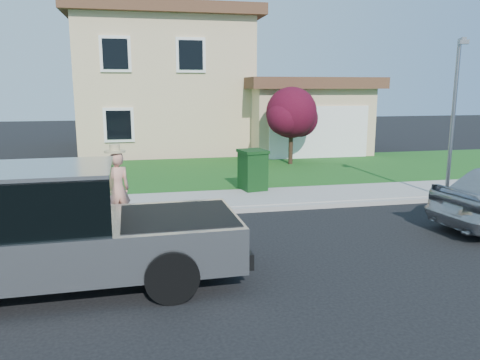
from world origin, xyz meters
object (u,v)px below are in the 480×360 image
trash_bin (253,169)px  street_lamp (454,112)px  pickup_truck (53,233)px  woman (117,188)px  ornamental_tree (292,115)px

trash_bin → street_lamp: (5.12, -2.19, 1.79)m
pickup_truck → trash_bin: 7.59m
pickup_truck → woman: (0.84, 3.35, -0.01)m
street_lamp → ornamental_tree: bearing=132.0°
woman → ornamental_tree: 9.95m
pickup_truck → woman: size_ratio=3.16×
ornamental_tree → street_lamp: bearing=-71.2°
pickup_truck → ornamental_tree: 13.08m
ornamental_tree → street_lamp: street_lamp is taller
ornamental_tree → trash_bin: ornamental_tree is taller
trash_bin → street_lamp: street_lamp is taller
street_lamp → pickup_truck: bearing=-135.9°
ornamental_tree → trash_bin: bearing=-120.5°
trash_bin → street_lamp: bearing=-34.1°
woman → trash_bin: 4.67m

